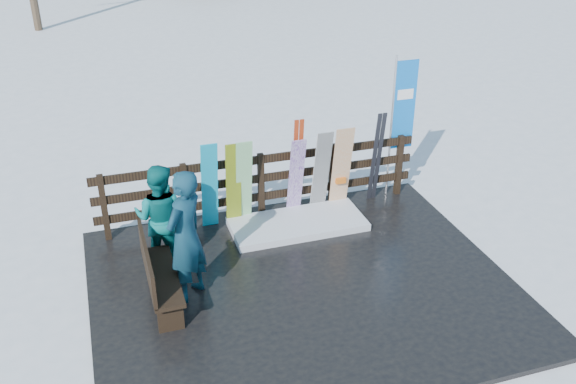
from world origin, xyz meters
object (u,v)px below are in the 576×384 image
object	(u,v)px
snowboard_2	(234,185)
snowboard_0	(210,186)
snowboard_3	(296,177)
snowboard_1	(244,183)
rental_flag	(401,111)
snowboard_4	(321,172)
bench	(157,273)
snowboard_5	(341,168)
person_back	(160,217)
person_front	(186,236)

from	to	relation	value
snowboard_2	snowboard_0	bearing A→B (deg)	180.00
snowboard_0	snowboard_3	distance (m)	1.48
snowboard_1	rental_flag	xyz separation A→B (m)	(2.93, 0.27, 0.83)
snowboard_0	rental_flag	bearing A→B (deg)	4.41
snowboard_0	snowboard_4	bearing A→B (deg)	-0.00
bench	snowboard_4	bearing A→B (deg)	30.35
snowboard_0	snowboard_5	xyz separation A→B (m)	(2.30, 0.00, -0.02)
rental_flag	snowboard_4	bearing A→B (deg)	-170.24
snowboard_1	snowboard_4	world-z (taller)	snowboard_4
snowboard_0	snowboard_1	size ratio (longest dim) A/B	1.04
snowboard_3	snowboard_5	xyz separation A→B (m)	(0.82, 0.00, 0.04)
rental_flag	person_back	distance (m)	4.60
snowboard_4	person_back	distance (m)	2.95
snowboard_5	person_front	world-z (taller)	person_front
snowboard_3	snowboard_1	bearing A→B (deg)	180.00
snowboard_0	snowboard_3	bearing A→B (deg)	-0.00
snowboard_1	snowboard_2	world-z (taller)	snowboard_1
snowboard_2	bench	bearing A→B (deg)	-130.32
snowboard_3	rental_flag	xyz separation A→B (m)	(2.02, 0.27, 0.87)
snowboard_4	rental_flag	bearing A→B (deg)	9.76
snowboard_1	person_back	xyz separation A→B (m)	(-1.47, -0.81, 0.05)
snowboard_5	person_back	bearing A→B (deg)	-165.87
snowboard_3	snowboard_5	world-z (taller)	snowboard_5
bench	snowboard_3	size ratio (longest dim) A/B	1.00
person_front	person_back	size ratio (longest dim) A/B	1.17
snowboard_3	person_back	bearing A→B (deg)	-161.28
rental_flag	snowboard_1	bearing A→B (deg)	-174.73
snowboard_5	rental_flag	size ratio (longest dim) A/B	0.61
rental_flag	person_front	world-z (taller)	rental_flag
snowboard_2	person_back	size ratio (longest dim) A/B	0.92
snowboard_1	snowboard_0	bearing A→B (deg)	180.00
snowboard_1	bench	bearing A→B (deg)	-133.44
snowboard_3	snowboard_4	distance (m)	0.46
snowboard_2	person_back	world-z (taller)	person_back
snowboard_2	snowboard_4	distance (m)	1.53
snowboard_5	snowboard_0	bearing A→B (deg)	180.00
snowboard_0	snowboard_5	bearing A→B (deg)	0.00
person_front	rental_flag	bearing A→B (deg)	160.80
bench	rental_flag	xyz separation A→B (m)	(4.62, 2.06, 1.09)
rental_flag	person_front	size ratio (longest dim) A/B	1.34
person_front	snowboard_5	bearing A→B (deg)	165.30
snowboard_1	snowboard_3	world-z (taller)	snowboard_1
snowboard_5	rental_flag	distance (m)	1.48
snowboard_1	snowboard_5	distance (m)	1.73
snowboard_0	snowboard_5	distance (m)	2.30
bench	snowboard_1	world-z (taller)	snowboard_1
bench	snowboard_4	size ratio (longest dim) A/B	0.95
snowboard_3	snowboard_4	world-z (taller)	snowboard_4
snowboard_0	person_back	world-z (taller)	person_back
snowboard_4	person_back	bearing A→B (deg)	-164.12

